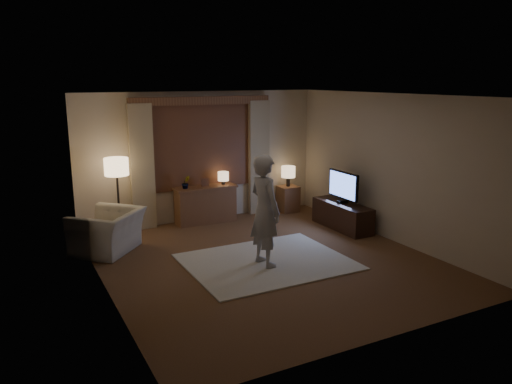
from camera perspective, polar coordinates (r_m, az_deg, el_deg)
room at (r=8.11m, az=-0.40°, el=2.11°), size 5.04×5.54×2.64m
rug at (r=7.98m, az=1.26°, el=-7.97°), size 2.50×2.00×0.02m
sideboard at (r=10.09m, az=-5.79°, el=-1.52°), size 1.20×0.40×0.70m
picture_frame at (r=9.98m, az=-5.85°, el=0.98°), size 0.16×0.02×0.20m
plant at (r=9.84m, az=-8.02°, el=1.04°), size 0.17×0.13×0.30m
table_lamp_sideboard at (r=10.12m, az=-3.76°, el=1.74°), size 0.22×0.22×0.30m
floor_lamp at (r=9.23m, az=-15.64°, el=2.32°), size 0.43×0.43×1.47m
armchair at (r=8.70m, az=-16.59°, el=-4.37°), size 1.42×1.43×0.70m
side_table at (r=10.89m, az=3.67°, el=-0.78°), size 0.40×0.40×0.56m
table_lamp_side at (r=10.76m, az=3.71°, el=2.26°), size 0.30×0.30×0.44m
tv_stand at (r=9.81m, az=9.82°, el=-2.68°), size 0.45×1.40×0.50m
tv at (r=9.66m, az=9.94°, el=0.69°), size 0.21×0.85×0.62m
person at (r=7.60m, az=1.02°, el=-2.13°), size 0.48×0.67×1.73m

